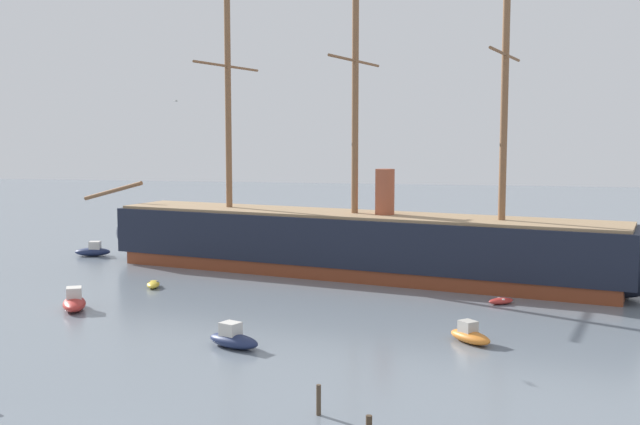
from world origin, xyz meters
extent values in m
cube|color=brown|center=(4.62, 48.94, 0.72)|extent=(55.62, 20.60, 1.44)
cube|color=black|center=(4.62, 48.94, 4.00)|extent=(57.94, 21.45, 5.13)
ellipsoid|color=black|center=(-21.13, 54.94, 3.28)|extent=(11.84, 9.91, 6.57)
ellipsoid|color=black|center=(30.37, 42.93, 3.28)|extent=(11.84, 9.91, 6.57)
cube|color=#9E7F5B|center=(4.62, 48.94, 6.72)|extent=(56.66, 20.52, 0.31)
cylinder|color=brown|center=(-10.77, 52.53, 19.91)|extent=(0.72, 0.72, 26.69)
cylinder|color=brown|center=(-10.77, 52.53, 23.11)|extent=(3.41, 13.50, 0.29)
cylinder|color=brown|center=(4.62, 48.94, 19.91)|extent=(0.72, 0.72, 26.69)
cylinder|color=brown|center=(4.62, 48.94, 23.11)|extent=(3.41, 13.50, 0.29)
cylinder|color=brown|center=(20.01, 45.34, 19.91)|extent=(0.72, 0.72, 26.69)
cylinder|color=brown|center=(20.01, 45.34, 23.11)|extent=(3.41, 13.50, 0.29)
cylinder|color=brown|center=(-27.42, 56.41, 8.23)|extent=(8.97, 2.56, 2.73)
cylinder|color=#9E4C33|center=(7.98, 48.15, 9.14)|extent=(2.05, 2.05, 5.13)
ellipsoid|color=#1E284C|center=(0.50, 19.31, 0.51)|extent=(4.71, 3.41, 1.02)
cube|color=beige|center=(0.23, 19.43, 1.32)|extent=(1.69, 1.61, 1.02)
ellipsoid|color=#B22D28|center=(-16.92, 27.80, 0.55)|extent=(3.94, 5.06, 1.10)
cube|color=beige|center=(-17.08, 28.09, 1.42)|extent=(1.80, 1.87, 1.10)
ellipsoid|color=orange|center=(17.31, 24.07, 0.45)|extent=(3.82, 3.89, 0.90)
cube|color=#B2ADA3|center=(17.12, 24.26, 1.17)|extent=(1.57, 1.57, 0.90)
ellipsoid|color=gold|center=(-14.18, 38.36, 0.34)|extent=(2.14, 3.09, 0.67)
cube|color=#4C4C51|center=(-14.18, 38.36, 0.59)|extent=(1.08, 0.61, 0.10)
ellipsoid|color=#B22D28|center=(19.92, 37.75, 0.29)|extent=(2.67, 2.21, 0.58)
cube|color=beige|center=(19.92, 37.75, 0.51)|extent=(0.67, 0.90, 0.09)
ellipsoid|color=#1E284C|center=(-29.94, 55.46, 0.51)|extent=(4.72, 2.89, 1.03)
cube|color=beige|center=(-29.64, 55.54, 1.33)|extent=(1.60, 1.49, 1.03)
ellipsoid|color=silver|center=(32.03, 50.38, 0.23)|extent=(1.50, 2.08, 0.45)
cube|color=#B2ADA3|center=(32.03, 50.38, 0.39)|extent=(0.72, 0.43, 0.07)
ellipsoid|color=gold|center=(2.69, 61.84, 0.36)|extent=(3.35, 2.22, 0.72)
cube|color=#B2ADA3|center=(2.89, 61.77, 0.94)|extent=(1.17, 1.10, 0.72)
cylinder|color=#4C3D2D|center=(9.26, 7.47, 0.86)|extent=(0.27, 0.27, 1.73)
ellipsoid|color=silver|center=(-8.41, 31.18, 18.28)|extent=(0.34, 0.23, 0.11)
sphere|color=silver|center=(-8.59, 31.09, 18.29)|extent=(0.09, 0.09, 0.09)
cube|color=#ADA89E|center=(-8.28, 30.88, 18.30)|extent=(0.32, 0.53, 0.12)
cube|color=#ADA89E|center=(-8.54, 31.47, 18.30)|extent=(0.32, 0.53, 0.12)
camera|label=1|loc=(17.60, -32.57, 15.53)|focal=43.03mm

